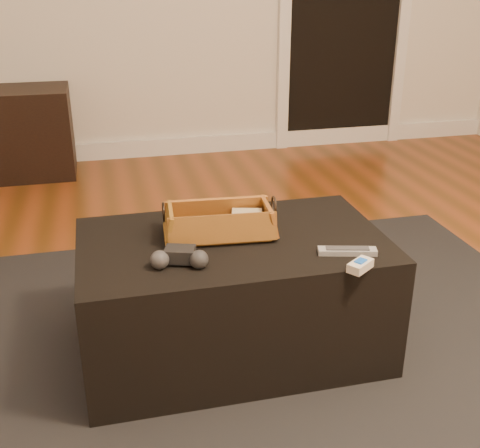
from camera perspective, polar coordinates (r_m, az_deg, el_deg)
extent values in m
cube|color=brown|center=(1.98, 3.66, -16.36)|extent=(5.00, 5.50, 0.01)
cube|color=white|center=(4.37, -6.90, 7.29)|extent=(5.00, 0.04, 0.12)
cube|color=black|center=(4.55, 10.00, 20.04)|extent=(0.82, 0.02, 2.00)
cube|color=white|center=(4.38, 4.30, 20.19)|extent=(0.08, 0.05, 2.05)
cube|color=white|center=(4.73, 15.41, 19.71)|extent=(0.08, 0.05, 2.05)
cube|color=black|center=(2.14, -0.34, -12.41)|extent=(2.60, 2.00, 0.01)
cube|color=black|center=(2.06, -0.68, -6.74)|extent=(1.00, 0.60, 0.42)
cube|color=black|center=(1.97, -2.41, -0.68)|extent=(0.19, 0.05, 0.02)
cube|color=#CAB78C|center=(2.01, 0.66, 0.45)|extent=(0.11, 0.09, 0.05)
cube|color=olive|center=(1.99, -1.93, -0.92)|extent=(0.33, 0.17, 0.01)
cube|color=#B07027|center=(2.04, -2.24, 1.33)|extent=(0.35, 0.06, 0.09)
cube|color=#955821|center=(1.90, -1.64, -0.47)|extent=(0.35, 0.06, 0.09)
cube|color=#AD6C27|center=(2.00, 2.82, 0.76)|extent=(0.04, 0.18, 0.09)
cube|color=#A56E25|center=(1.96, -6.81, 0.16)|extent=(0.04, 0.18, 0.09)
torus|color=#2F261F|center=(1.98, 3.23, 1.76)|extent=(0.01, 0.07, 0.07)
torus|color=black|center=(1.94, -7.27, 1.12)|extent=(0.01, 0.07, 0.07)
cube|color=black|center=(1.81, -5.71, -2.88)|extent=(0.10, 0.09, 0.04)
sphere|color=#343336|center=(1.78, -7.63, -3.40)|extent=(0.07, 0.07, 0.06)
sphere|color=#272729|center=(1.78, -3.91, -3.37)|extent=(0.07, 0.07, 0.06)
cube|color=#A6A9AE|center=(1.89, 10.14, -2.55)|extent=(0.19, 0.09, 0.02)
cube|color=#38383B|center=(1.89, 10.16, -2.27)|extent=(0.14, 0.06, 0.00)
cube|color=silver|center=(1.80, 11.34, -3.89)|extent=(0.09, 0.08, 0.03)
cube|color=blue|center=(1.79, 11.37, -3.46)|extent=(0.04, 0.04, 0.01)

